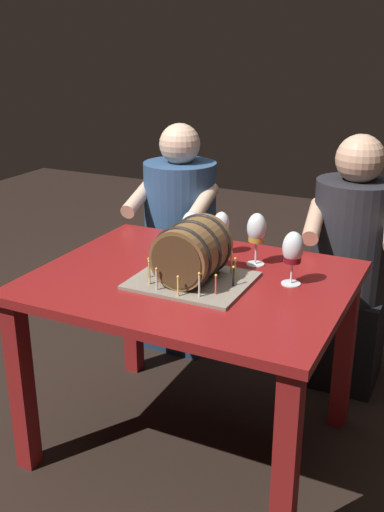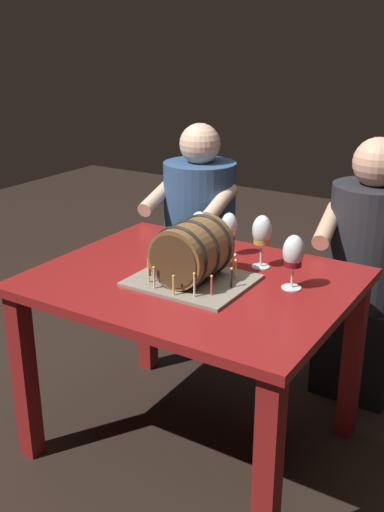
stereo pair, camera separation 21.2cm
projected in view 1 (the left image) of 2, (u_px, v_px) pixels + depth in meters
ground_plane at (192, 442)px, 2.46m from camera, size 8.00×8.00×0.00m
dining_table at (191, 306)px, 2.25m from camera, size 1.14×0.91×0.73m
barrel_cake at (192, 254)px, 2.12m from camera, size 0.41×0.35×0.23m
wine_glass_red at (293, 250)px, 2.10m from camera, size 0.08×0.08×0.20m
wine_glass_amber at (257, 230)px, 2.28m from camera, size 0.07×0.07×0.21m
wine_glass_white at (221, 226)px, 2.39m from camera, size 0.06×0.06×0.18m
wine_glass_rose at (191, 226)px, 2.41m from camera, size 0.08×0.08×0.17m
person_seated_left at (180, 245)px, 3.08m from camera, size 0.44×0.51×1.17m
person_seated_right at (349, 272)px, 2.72m from camera, size 0.44×0.52×1.18m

